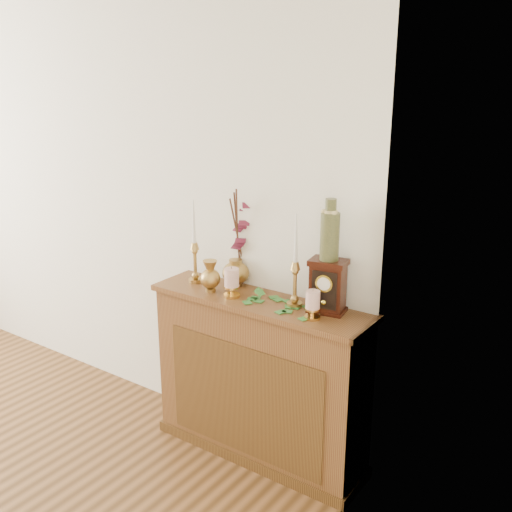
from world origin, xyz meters
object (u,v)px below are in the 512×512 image
Objects in this scene: candlestick_center at (295,277)px; mantel_clock at (328,287)px; ceramic_vase at (330,233)px; bud_vase at (210,276)px; ginger_jar at (241,241)px; candlestick_left at (195,256)px.

mantel_clock is at bearing 9.64° from candlestick_center.
bud_vase is at bearing -170.25° from ceramic_vase.
ceramic_vase is (0.59, -0.09, 0.15)m from ginger_jar.
ceramic_vase reaches higher than candlestick_left.
ceramic_vase is at bearing 9.75° from bud_vase.
ginger_jar reaches higher than candlestick_left.
bud_vase is 0.73m from ceramic_vase.
ginger_jar reaches higher than bud_vase.
ginger_jar is at bearing 161.89° from mantel_clock.
ginger_jar is at bearing 73.86° from bud_vase.
candlestick_center is 0.49m from bud_vase.
candlestick_left is at bearing 156.96° from bud_vase.
ginger_jar is at bearing 164.19° from candlestick_center.
ginger_jar is 0.61m from mantel_clock.
mantel_clock is 0.90× the size of ceramic_vase.
candlestick_left is 0.98× the size of candlestick_center.
candlestick_left is 0.28m from ginger_jar.
candlestick_left is 0.85× the size of ginger_jar.
candlestick_left is 2.69× the size of bud_vase.
ginger_jar is at bearing 171.49° from ceramic_vase.
mantel_clock is (0.17, 0.03, -0.03)m from candlestick_center.
ginger_jar is 1.85× the size of ceramic_vase.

